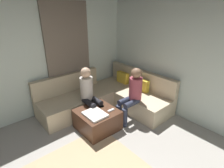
# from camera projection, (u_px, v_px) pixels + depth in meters

# --- Properties ---
(wall_left) EXTENTS (0.12, 6.00, 2.70)m
(wall_left) POSITION_uv_depth(u_px,v_px,m) (7.00, 62.00, 3.49)
(wall_left) COLOR silver
(wall_left) RESTS_ON ground_plane
(curtain_panel) EXTENTS (0.06, 1.10, 2.50)m
(curtain_panel) POSITION_uv_depth(u_px,v_px,m) (69.00, 57.00, 4.24)
(curtain_panel) COLOR #726659
(curtain_panel) RESTS_ON ground_plane
(sectional_couch) EXTENTS (2.10, 2.55, 0.87)m
(sectional_couch) POSITION_uv_depth(u_px,v_px,m) (108.00, 97.00, 4.43)
(sectional_couch) COLOR #C6B593
(sectional_couch) RESTS_ON ground_plane
(ottoman) EXTENTS (0.76, 0.76, 0.42)m
(ottoman) POSITION_uv_depth(u_px,v_px,m) (97.00, 120.00, 3.65)
(ottoman) COLOR #4C2D1E
(ottoman) RESTS_ON ground_plane
(folded_blanket) EXTENTS (0.44, 0.36, 0.04)m
(folded_blanket) POSITION_uv_depth(u_px,v_px,m) (95.00, 114.00, 3.41)
(folded_blanket) COLOR white
(folded_blanket) RESTS_ON ottoman
(coffee_mug) EXTENTS (0.08, 0.08, 0.10)m
(coffee_mug) POSITION_uv_depth(u_px,v_px,m) (98.00, 102.00, 3.81)
(coffee_mug) COLOR #334C72
(coffee_mug) RESTS_ON ottoman
(game_remote) EXTENTS (0.05, 0.15, 0.02)m
(game_remote) POSITION_uv_depth(u_px,v_px,m) (111.00, 110.00, 3.57)
(game_remote) COLOR white
(game_remote) RESTS_ON ottoman
(person_on_couch_back) EXTENTS (0.30, 0.60, 1.20)m
(person_on_couch_back) POSITION_uv_depth(u_px,v_px,m) (132.00, 93.00, 3.78)
(person_on_couch_back) COLOR #2D3347
(person_on_couch_back) RESTS_ON ground_plane
(person_on_couch_side) EXTENTS (0.60, 0.30, 1.20)m
(person_on_couch_side) POSITION_uv_depth(u_px,v_px,m) (89.00, 93.00, 3.80)
(person_on_couch_side) COLOR black
(person_on_couch_side) RESTS_ON ground_plane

